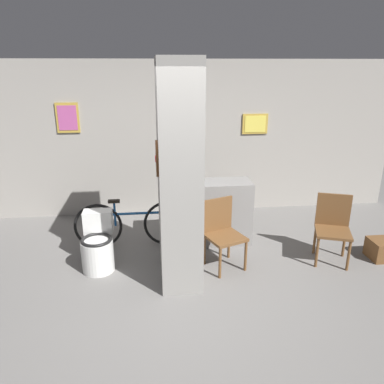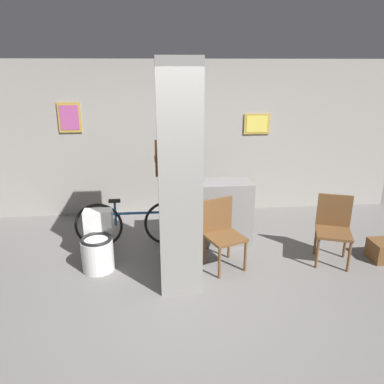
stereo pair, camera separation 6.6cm
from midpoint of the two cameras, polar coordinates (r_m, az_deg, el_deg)
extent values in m
plane|color=slate|center=(4.46, -2.06, -15.45)|extent=(14.00, 14.00, 0.00)
cube|color=gray|center=(6.43, -4.05, 7.95)|extent=(8.00, 0.06, 2.60)
cube|color=#B79338|center=(6.45, -18.71, 10.66)|extent=(0.36, 0.02, 0.48)
cube|color=#B24C8C|center=(6.44, -18.73, 10.65)|extent=(0.30, 0.01, 0.39)
cube|color=#B79338|center=(6.58, 9.30, 10.21)|extent=(0.44, 0.02, 0.34)
cube|color=#E0CC4C|center=(6.56, 9.33, 10.19)|extent=(0.36, 0.01, 0.28)
cube|color=gray|center=(4.34, -2.47, 2.57)|extent=(0.47, 0.95, 2.60)
cylinder|color=#593319|center=(4.08, -5.81, 5.08)|extent=(0.03, 0.40, 0.40)
cylinder|color=red|center=(4.08, -6.03, 5.07)|extent=(0.01, 0.07, 0.07)
cube|color=gray|center=(5.46, 2.70, -3.15)|extent=(1.13, 0.44, 0.93)
cylinder|color=silver|center=(4.99, -14.54, -9.34)|extent=(0.41, 0.41, 0.41)
torus|color=black|center=(4.89, -14.75, -7.07)|extent=(0.39, 0.39, 0.04)
cube|color=silver|center=(5.07, -14.49, -4.36)|extent=(0.37, 0.20, 0.30)
cylinder|color=brown|center=(4.68, 3.88, -10.76)|extent=(0.04, 0.04, 0.41)
cylinder|color=brown|center=(4.87, 7.78, -9.63)|extent=(0.04, 0.04, 0.41)
cylinder|color=brown|center=(4.96, 1.51, -8.84)|extent=(0.04, 0.04, 0.41)
cylinder|color=brown|center=(5.15, 5.27, -7.87)|extent=(0.04, 0.04, 0.41)
cube|color=brown|center=(4.81, 4.68, -6.88)|extent=(0.57, 0.57, 0.04)
cube|color=brown|center=(4.87, 3.46, -3.43)|extent=(0.42, 0.19, 0.44)
cylinder|color=brown|center=(5.15, 18.16, -8.77)|extent=(0.04, 0.04, 0.41)
cylinder|color=brown|center=(5.21, 22.41, -8.99)|extent=(0.04, 0.04, 0.41)
cylinder|color=brown|center=(5.50, 17.88, -6.94)|extent=(0.04, 0.04, 0.41)
cylinder|color=brown|center=(5.55, 21.86, -7.17)|extent=(0.04, 0.04, 0.41)
cube|color=brown|center=(5.25, 20.35, -5.75)|extent=(0.56, 0.56, 0.04)
cube|color=brown|center=(5.35, 20.41, -2.52)|extent=(0.42, 0.18, 0.44)
torus|color=black|center=(5.49, -14.44, -5.11)|extent=(0.68, 0.04, 0.68)
torus|color=black|center=(5.43, -4.15, -4.78)|extent=(0.68, 0.04, 0.68)
cylinder|color=#194C8C|center=(5.37, -9.42, -3.26)|extent=(0.90, 0.04, 0.04)
cylinder|color=#194C8C|center=(5.39, -12.02, -3.34)|extent=(0.03, 0.03, 0.35)
cylinder|color=#194C8C|center=(5.36, -4.72, -3.09)|extent=(0.03, 0.03, 0.32)
cube|color=black|center=(5.32, -12.16, -1.39)|extent=(0.16, 0.06, 0.04)
cylinder|color=#262626|center=(5.31, -4.76, -1.49)|extent=(0.03, 0.42, 0.03)
cylinder|color=#19598C|center=(5.26, 0.69, 2.29)|extent=(0.07, 0.07, 0.16)
cylinder|color=#19598C|center=(5.23, 0.69, 3.48)|extent=(0.03, 0.03, 0.07)
sphere|color=#333333|center=(5.22, 0.70, 3.94)|extent=(0.03, 0.03, 0.03)
cube|color=brown|center=(5.74, 26.67, -7.81)|extent=(0.34, 0.34, 0.27)
camera|label=1|loc=(0.03, -90.39, -0.13)|focal=35.00mm
camera|label=2|loc=(0.03, 89.61, 0.13)|focal=35.00mm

